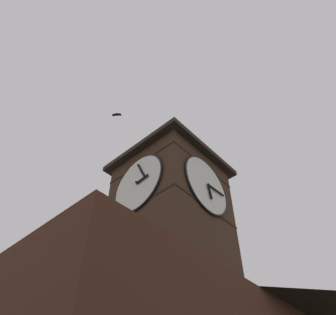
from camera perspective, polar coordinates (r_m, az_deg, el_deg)
name	(u,v)px	position (r m, az deg, el deg)	size (l,w,h in m)	color
clock_tower	(171,211)	(15.58, 0.43, -9.01)	(4.86, 4.86, 9.36)	#422B1E
flying_bird_high	(117,115)	(21.20, -8.69, 7.21)	(0.47, 0.56, 0.13)	black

